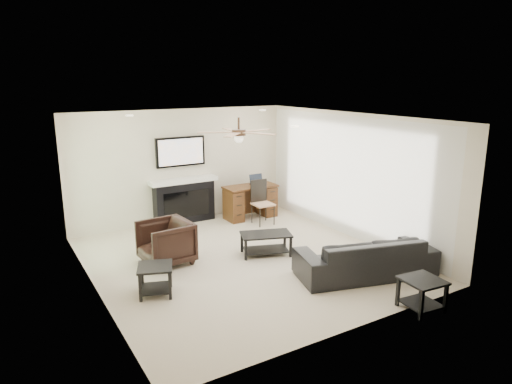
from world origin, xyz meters
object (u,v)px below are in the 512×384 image
at_px(sofa, 365,256).
at_px(desk, 250,202).
at_px(fireplace_unit, 184,181).
at_px(armchair, 166,242).
at_px(coffee_table, 266,244).

xyz_separation_m(sofa, desk, (0.01, 3.72, 0.05)).
distance_m(sofa, desk, 3.72).
relative_size(sofa, fireplace_unit, 1.17).
relative_size(armchair, desk, 0.68).
bearing_deg(fireplace_unit, armchair, -120.28).
bearing_deg(armchair, sofa, 46.32).
distance_m(armchair, fireplace_unit, 2.42).
bearing_deg(coffee_table, sofa, -40.83).
distance_m(sofa, coffee_table, 1.84).
bearing_deg(coffee_table, desk, 86.54).
bearing_deg(fireplace_unit, coffee_table, -78.72).
xyz_separation_m(sofa, fireplace_unit, (-1.41, 4.18, 0.63)).
height_order(sofa, fireplace_unit, fireplace_unit).
bearing_deg(desk, fireplace_unit, 162.08).
distance_m(sofa, fireplace_unit, 4.46).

